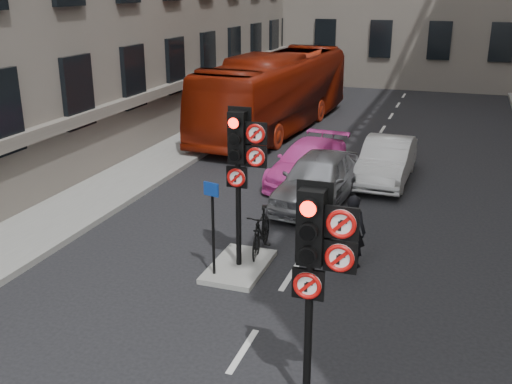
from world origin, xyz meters
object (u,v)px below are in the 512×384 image
Objects in this scene: signal_near at (317,252)px; car_pink at (308,162)px; bus_red at (276,92)px; info_sign at (212,216)px; motorcycle at (261,231)px; car_silver at (318,179)px; signal_far at (242,154)px; motorcyclist at (352,231)px; car_white at (387,160)px.

car_pink is at bearing 104.60° from signal_near.
info_sign is (2.95, -14.10, -0.18)m from bus_red.
bus_red is (-3.19, 6.74, 1.03)m from car_pink.
car_silver is at bearing 76.37° from motorcycle.
signal_far is 1.44m from info_sign.
bus_red reaches higher than car_pink.
car_silver is at bearing 82.96° from signal_far.
signal_near is 11.26m from car_pink.
car_silver reaches higher than car_pink.
bus_red is at bearing -53.41° from motorcyclist.
signal_far reaches higher than signal_near.
bus_red reaches higher than car_silver.
motorcyclist is at bearing 23.89° from signal_far.
motorcyclist is at bearing 45.19° from info_sign.
signal_near is 1.97× the size of motorcycle.
car_white is 6.92m from motorcycle.
motorcyclist reaches higher than car_white.
motorcyclist is (0.08, -6.60, 0.16)m from car_white.
bus_red is (-3.39, 13.48, -1.04)m from signal_far.
car_white is 0.96× the size of car_pink.
info_sign is at bearing -73.81° from bus_red.
signal_near is at bearing -56.98° from signal_far.
bus_red is 5.66× the size of info_sign.
motorcycle is (0.11, 1.01, -2.16)m from signal_far.
bus_red is 6.96× the size of motorcyclist.
car_white is 2.00× the size of info_sign.
car_silver is 2.46× the size of motorcycle.
bus_red is at bearing 104.10° from signal_far.
car_silver is 0.37× the size of bus_red.
bus_red is at bearing 135.06° from car_white.
car_pink is 2.57× the size of motorcyclist.
signal_far reaches higher than car_pink.
signal_near is 1.00× the size of signal_far.
motorcyclist is (1.69, -3.75, 0.10)m from car_silver.
signal_far is 0.30× the size of bus_red.
signal_near is 5.31m from motorcyclist.
signal_near is at bearing -86.51° from car_white.
signal_far is 0.80× the size of car_silver.
motorcyclist reaches higher than motorcycle.
car_white is at bearing 25.23° from car_pink.
signal_far is 2.08× the size of motorcyclist.
motorcycle is at bearing -106.08° from car_white.
car_pink is at bearing 91.67° from signal_far.
motorcycle is (-2.09, -6.60, -0.15)m from car_white.
car_silver is 3.27m from car_white.
info_sign is at bearing -114.76° from motorcycle.
car_silver is 2.11× the size of info_sign.
signal_far is at bearing 36.06° from motorcyclist.
car_silver is 1.01× the size of car_pink.
car_white reaches higher than car_pink.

